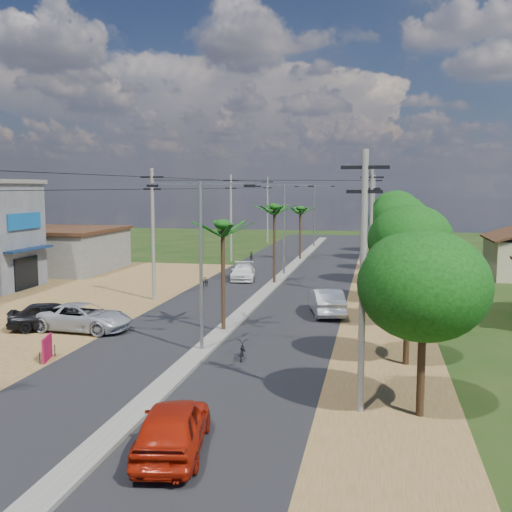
# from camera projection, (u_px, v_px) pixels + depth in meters

# --- Properties ---
(ground) EXTENTS (160.00, 160.00, 0.00)m
(ground) POSITION_uv_depth(u_px,v_px,m) (202.00, 353.00, 28.07)
(ground) COLOR black
(ground) RESTS_ON ground
(road) EXTENTS (12.00, 110.00, 0.04)m
(road) POSITION_uv_depth(u_px,v_px,m) (262.00, 296.00, 42.67)
(road) COLOR black
(road) RESTS_ON ground
(median) EXTENTS (1.00, 90.00, 0.18)m
(median) POSITION_uv_depth(u_px,v_px,m) (270.00, 288.00, 45.58)
(median) COLOR #605E56
(median) RESTS_ON ground
(dirt_lot_west) EXTENTS (18.00, 46.00, 0.04)m
(dirt_lot_west) POSITION_uv_depth(u_px,v_px,m) (15.00, 307.00, 38.83)
(dirt_lot_west) COLOR brown
(dirt_lot_west) RESTS_ON ground
(dirt_shoulder_east) EXTENTS (5.00, 90.00, 0.03)m
(dirt_shoulder_east) POSITION_uv_depth(u_px,v_px,m) (384.00, 300.00, 40.98)
(dirt_shoulder_east) COLOR brown
(dirt_shoulder_east) RESTS_ON ground
(low_shed) EXTENTS (10.40, 10.40, 3.95)m
(low_shed) POSITION_uv_depth(u_px,v_px,m) (58.00, 250.00, 55.37)
(low_shed) COLOR #605E56
(low_shed) RESTS_ON ground
(tree_east_a) EXTENTS (4.40, 4.40, 6.37)m
(tree_east_a) POSITION_uv_depth(u_px,v_px,m) (424.00, 286.00, 19.83)
(tree_east_a) COLOR black
(tree_east_a) RESTS_ON ground
(tree_east_b) EXTENTS (4.00, 4.00, 5.83)m
(tree_east_b) POSITION_uv_depth(u_px,v_px,m) (408.00, 272.00, 25.75)
(tree_east_b) COLOR black
(tree_east_b) RESTS_ON ground
(tree_east_c) EXTENTS (4.60, 4.60, 6.83)m
(tree_east_c) POSITION_uv_depth(u_px,v_px,m) (410.00, 240.00, 32.40)
(tree_east_c) COLOR black
(tree_east_c) RESTS_ON ground
(tree_east_d) EXTENTS (4.20, 4.20, 6.13)m
(tree_east_d) POSITION_uv_depth(u_px,v_px,m) (400.00, 239.00, 39.33)
(tree_east_d) COLOR black
(tree_east_d) RESTS_ON ground
(tree_east_e) EXTENTS (4.80, 4.80, 7.14)m
(tree_east_e) POSITION_uv_depth(u_px,v_px,m) (399.00, 221.00, 46.99)
(tree_east_e) COLOR black
(tree_east_e) RESTS_ON ground
(tree_east_f) EXTENTS (3.80, 3.80, 5.52)m
(tree_east_f) POSITION_uv_depth(u_px,v_px,m) (391.00, 229.00, 55.00)
(tree_east_f) COLOR black
(tree_east_f) RESTS_ON ground
(tree_east_g) EXTENTS (5.00, 5.00, 7.38)m
(tree_east_g) POSITION_uv_depth(u_px,v_px,m) (396.00, 211.00, 62.51)
(tree_east_g) COLOR black
(tree_east_g) RESTS_ON ground
(tree_east_h) EXTENTS (4.40, 4.40, 6.52)m
(tree_east_h) POSITION_uv_depth(u_px,v_px,m) (391.00, 213.00, 70.42)
(tree_east_h) COLOR black
(tree_east_h) RESTS_ON ground
(palm_median_near) EXTENTS (2.00, 2.00, 6.15)m
(palm_median_near) POSITION_uv_depth(u_px,v_px,m) (223.00, 229.00, 31.32)
(palm_median_near) COLOR black
(palm_median_near) RESTS_ON ground
(palm_median_mid) EXTENTS (2.00, 2.00, 6.55)m
(palm_median_mid) POSITION_uv_depth(u_px,v_px,m) (275.00, 211.00, 46.86)
(palm_median_mid) COLOR black
(palm_median_mid) RESTS_ON ground
(palm_median_far) EXTENTS (2.00, 2.00, 5.85)m
(palm_median_far) POSITION_uv_depth(u_px,v_px,m) (300.00, 211.00, 62.50)
(palm_median_far) COLOR black
(palm_median_far) RESTS_ON ground
(streetlight_near) EXTENTS (5.10, 0.18, 8.00)m
(streetlight_near) POSITION_uv_depth(u_px,v_px,m) (201.00, 252.00, 27.52)
(streetlight_near) COLOR gray
(streetlight_near) RESTS_ON ground
(streetlight_mid) EXTENTS (5.10, 0.18, 8.00)m
(streetlight_mid) POSITION_uv_depth(u_px,v_px,m) (284.00, 221.00, 51.85)
(streetlight_mid) COLOR gray
(streetlight_mid) RESTS_ON ground
(streetlight_far) EXTENTS (5.10, 0.18, 8.00)m
(streetlight_far) POSITION_uv_depth(u_px,v_px,m) (314.00, 210.00, 76.18)
(streetlight_far) COLOR gray
(streetlight_far) RESTS_ON ground
(utility_pole_w_b) EXTENTS (1.60, 0.24, 9.00)m
(utility_pole_w_b) POSITION_uv_depth(u_px,v_px,m) (153.00, 231.00, 40.59)
(utility_pole_w_b) COLOR #605E56
(utility_pole_w_b) RESTS_ON ground
(utility_pole_w_c) EXTENTS (1.60, 0.24, 9.00)m
(utility_pole_w_c) POSITION_uv_depth(u_px,v_px,m) (231.00, 216.00, 62.00)
(utility_pole_w_c) COLOR #605E56
(utility_pole_w_c) RESTS_ON ground
(utility_pole_w_d) EXTENTS (1.60, 0.24, 9.00)m
(utility_pole_w_d) POSITION_uv_depth(u_px,v_px,m) (267.00, 209.00, 82.44)
(utility_pole_w_d) COLOR #605E56
(utility_pole_w_d) RESTS_ON ground
(utility_pole_e_a) EXTENTS (1.60, 0.24, 9.00)m
(utility_pole_e_a) POSITION_uv_depth(u_px,v_px,m) (363.00, 276.00, 20.19)
(utility_pole_e_a) COLOR #605E56
(utility_pole_e_a) RESTS_ON ground
(utility_pole_e_b) EXTENTS (1.60, 0.24, 9.00)m
(utility_pole_e_b) POSITION_uv_depth(u_px,v_px,m) (371.00, 230.00, 41.61)
(utility_pole_e_b) COLOR #605E56
(utility_pole_e_b) RESTS_ON ground
(utility_pole_e_c) EXTENTS (1.60, 0.24, 9.00)m
(utility_pole_e_c) POSITION_uv_depth(u_px,v_px,m) (373.00, 215.00, 63.02)
(utility_pole_e_c) COLOR #605E56
(utility_pole_e_c) RESTS_ON ground
(car_red_near) EXTENTS (2.60, 4.86, 1.57)m
(car_red_near) POSITION_uv_depth(u_px,v_px,m) (173.00, 428.00, 17.38)
(car_red_near) COLOR #931708
(car_red_near) RESTS_ON ground
(car_silver_mid) EXTENTS (2.78, 5.15, 1.61)m
(car_silver_mid) POSITION_uv_depth(u_px,v_px,m) (326.00, 302.00, 36.31)
(car_silver_mid) COLOR #A8ABB0
(car_silver_mid) RESTS_ON ground
(car_white_far) EXTENTS (2.60, 4.84, 1.33)m
(car_white_far) POSITION_uv_depth(u_px,v_px,m) (243.00, 272.00, 49.88)
(car_white_far) COLOR silver
(car_white_far) RESTS_ON ground
(car_parked_silver) EXTENTS (5.43, 2.78, 1.47)m
(car_parked_silver) POSITION_uv_depth(u_px,v_px,m) (83.00, 318.00, 32.22)
(car_parked_silver) COLOR #A8ABB0
(car_parked_silver) RESTS_ON ground
(car_parked_dark) EXTENTS (4.84, 3.33, 1.53)m
(car_parked_dark) POSITION_uv_depth(u_px,v_px,m) (52.00, 316.00, 32.45)
(car_parked_dark) COLOR black
(car_parked_dark) RESTS_ON ground
(moto_rider_east) EXTENTS (0.77, 1.58, 0.80)m
(moto_rider_east) POSITION_uv_depth(u_px,v_px,m) (242.00, 351.00, 26.92)
(moto_rider_east) COLOR black
(moto_rider_east) RESTS_ON ground
(moto_rider_west_a) EXTENTS (0.62, 1.69, 0.88)m
(moto_rider_west_a) POSITION_uv_depth(u_px,v_px,m) (205.00, 282.00, 46.04)
(moto_rider_west_a) COLOR black
(moto_rider_west_a) RESTS_ON ground
(moto_rider_west_b) EXTENTS (0.52, 1.59, 0.94)m
(moto_rider_west_b) POSITION_uv_depth(u_px,v_px,m) (251.00, 256.00, 62.86)
(moto_rider_west_b) COLOR black
(moto_rider_west_b) RESTS_ON ground
(roadside_sign) EXTENTS (0.46, 1.34, 1.14)m
(roadside_sign) POSITION_uv_depth(u_px,v_px,m) (47.00, 349.00, 26.74)
(roadside_sign) COLOR maroon
(roadside_sign) RESTS_ON ground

